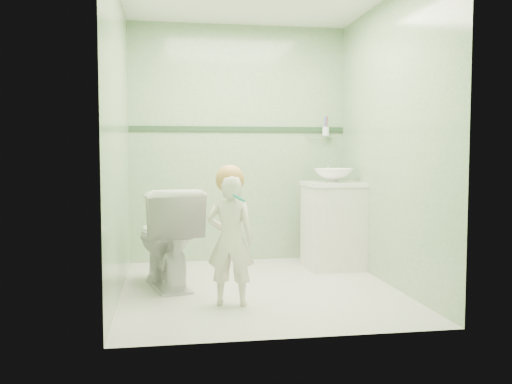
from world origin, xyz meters
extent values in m
plane|color=beige|center=(0.00, 0.00, 0.00)|extent=(2.50, 2.50, 0.00)
cube|color=#7DA373|center=(0.00, 1.25, 1.20)|extent=(2.20, 0.04, 2.40)
cube|color=#7DA373|center=(0.00, -1.25, 1.20)|extent=(2.20, 0.04, 2.40)
cube|color=#7DA373|center=(-1.10, 0.00, 1.20)|extent=(0.04, 2.50, 2.40)
cube|color=#7DA373|center=(1.10, 0.00, 1.20)|extent=(0.04, 2.50, 2.40)
cube|color=#264327|center=(0.00, 1.24, 1.35)|extent=(2.20, 0.02, 0.05)
cube|color=white|center=(0.84, 0.70, 0.40)|extent=(0.52, 0.50, 0.80)
cube|color=white|center=(0.84, 0.70, 0.81)|extent=(0.54, 0.52, 0.04)
imported|color=white|center=(0.84, 0.70, 0.89)|extent=(0.37, 0.37, 0.13)
cylinder|color=silver|center=(0.84, 0.90, 0.95)|extent=(0.03, 0.03, 0.18)
cylinder|color=silver|center=(0.84, 0.85, 1.03)|extent=(0.02, 0.12, 0.02)
cylinder|color=silver|center=(0.84, 1.20, 1.28)|extent=(0.26, 0.02, 0.02)
cylinder|color=silver|center=(0.90, 1.18, 1.33)|extent=(0.07, 0.07, 0.09)
cylinder|color=purple|center=(0.90, 1.17, 1.40)|extent=(0.01, 0.01, 0.17)
cylinder|color=blue|center=(0.89, 1.17, 1.40)|extent=(0.01, 0.01, 0.17)
cylinder|color=#BD402A|center=(0.91, 1.19, 1.40)|extent=(0.01, 0.01, 0.17)
imported|color=white|center=(-0.74, 0.18, 0.41)|extent=(0.63, 0.89, 0.82)
imported|color=beige|center=(-0.28, -0.45, 0.47)|extent=(0.39, 0.31, 0.95)
sphere|color=#C68A47|center=(-0.28, -0.43, 0.91)|extent=(0.21, 0.21, 0.21)
cylinder|color=#0D8C80|center=(-0.24, -0.60, 0.79)|extent=(0.10, 0.12, 0.06)
cube|color=white|center=(-0.29, -0.53, 0.83)|extent=(0.03, 0.03, 0.02)
camera|label=1|loc=(-0.75, -4.43, 1.10)|focal=39.14mm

